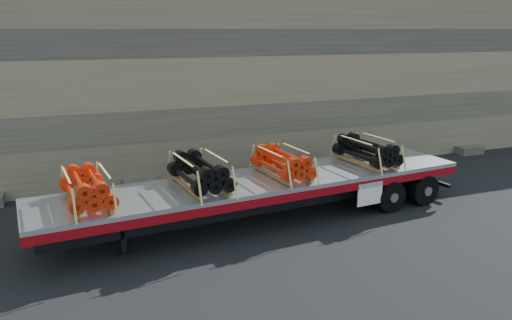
{
  "coord_description": "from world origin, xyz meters",
  "views": [
    {
      "loc": [
        -5.2,
        -12.72,
        5.58
      ],
      "look_at": [
        0.19,
        1.39,
        1.62
      ],
      "focal_mm": 35.0,
      "sensor_mm": 36.0,
      "label": 1
    }
  ],
  "objects": [
    {
      "name": "bundle_midrear",
      "position": [
        0.69,
        0.45,
        1.7
      ],
      "size": [
        1.29,
        2.27,
        0.77
      ],
      "primitive_type": null,
      "rotation": [
        0.0,
        0.0,
        0.1
      ],
      "color": "red",
      "rests_on": "trailer"
    },
    {
      "name": "ground",
      "position": [
        0.0,
        0.0,
        0.0
      ],
      "size": [
        120.0,
        120.0,
        0.0
      ],
      "primitive_type": "plane",
      "color": "black",
      "rests_on": "ground"
    },
    {
      "name": "bundle_midfront",
      "position": [
        -1.93,
        0.19,
        1.73
      ],
      "size": [
        1.4,
        2.45,
        0.83
      ],
      "primitive_type": null,
      "rotation": [
        0.0,
        0.0,
        0.1
      ],
      "color": "black",
      "rests_on": "trailer"
    },
    {
      "name": "trailer",
      "position": [
        0.0,
        0.38,
        0.66
      ],
      "size": [
        13.34,
        3.81,
        1.32
      ],
      "primitive_type": null,
      "rotation": [
        0.0,
        0.0,
        0.1
      ],
      "color": "#B7BAC0",
      "rests_on": "ground"
    },
    {
      "name": "rock_wall",
      "position": [
        0.0,
        6.5,
        3.5
      ],
      "size": [
        44.0,
        3.0,
        7.0
      ],
      "primitive_type": "cube",
      "color": "#7A6B54",
      "rests_on": "ground"
    },
    {
      "name": "bundle_rear",
      "position": [
        3.82,
        0.76,
        1.72
      ],
      "size": [
        1.35,
        2.36,
        0.8
      ],
      "primitive_type": null,
      "rotation": [
        0.0,
        0.0,
        0.1
      ],
      "color": "black",
      "rests_on": "trailer"
    },
    {
      "name": "bundle_front",
      "position": [
        -4.91,
        -0.1,
        1.71
      ],
      "size": [
        1.32,
        2.32,
        0.79
      ],
      "primitive_type": null,
      "rotation": [
        0.0,
        0.0,
        0.1
      ],
      "color": "red",
      "rests_on": "trailer"
    }
  ]
}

